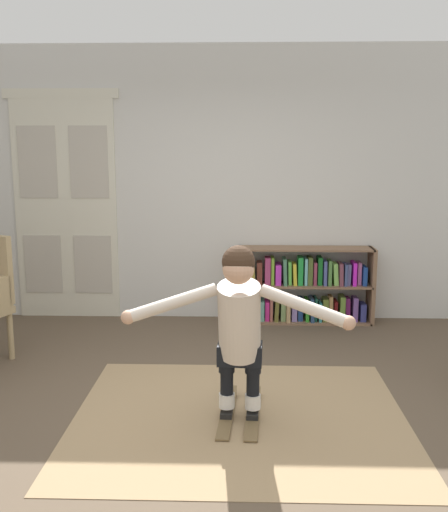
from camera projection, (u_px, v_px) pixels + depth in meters
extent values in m
plane|color=brown|center=(203.00, 422.00, 4.02)|extent=(7.20, 7.20, 0.00)
cube|color=silver|center=(218.00, 185.00, 6.31)|extent=(6.00, 0.10, 2.90)
cube|color=beige|center=(41.00, 210.00, 6.36)|extent=(0.55, 0.04, 2.35)
cube|color=#B3AC9E|center=(37.00, 162.00, 6.25)|extent=(0.41, 0.01, 0.76)
cube|color=#B3AC9E|center=(43.00, 264.00, 6.45)|extent=(0.41, 0.01, 0.64)
cube|color=beige|center=(91.00, 211.00, 6.35)|extent=(0.55, 0.04, 2.35)
cube|color=#B3AC9E|center=(89.00, 162.00, 6.23)|extent=(0.41, 0.01, 0.76)
cube|color=#B3AC9E|center=(93.00, 264.00, 6.43)|extent=(0.41, 0.01, 0.64)
cube|color=beige|center=(60.00, 93.00, 6.13)|extent=(1.22, 0.04, 0.10)
cube|color=#9C7F5A|center=(240.00, 417.00, 4.09)|extent=(2.30, 1.98, 0.01)
cube|color=brown|center=(239.00, 285.00, 6.29)|extent=(0.04, 0.30, 0.81)
cube|color=brown|center=(371.00, 285.00, 6.25)|extent=(0.04, 0.30, 0.81)
cube|color=brown|center=(304.00, 321.00, 6.34)|extent=(1.40, 0.30, 0.02)
cube|color=brown|center=(305.00, 285.00, 6.27)|extent=(1.40, 0.30, 0.02)
cube|color=brown|center=(306.00, 249.00, 6.19)|extent=(1.40, 0.30, 0.02)
cube|color=#256E28|center=(243.00, 307.00, 6.33)|extent=(0.05, 0.20, 0.27)
cube|color=#6C3CA9|center=(250.00, 307.00, 6.31)|extent=(0.05, 0.20, 0.28)
cube|color=#2FB798|center=(255.00, 306.00, 6.31)|extent=(0.06, 0.17, 0.30)
cube|color=slate|center=(262.00, 309.00, 6.35)|extent=(0.05, 0.22, 0.21)
cube|color=#C22577|center=(267.00, 310.00, 6.35)|extent=(0.04, 0.19, 0.21)
cube|color=#A2594E|center=(271.00, 308.00, 6.33)|extent=(0.03, 0.18, 0.25)
cube|color=brown|center=(276.00, 307.00, 6.32)|extent=(0.05, 0.21, 0.27)
cube|color=#7B9A5E|center=(283.00, 307.00, 6.34)|extent=(0.05, 0.20, 0.27)
cube|color=tan|center=(288.00, 308.00, 6.30)|extent=(0.04, 0.21, 0.26)
cube|color=#826EAC|center=(294.00, 311.00, 6.33)|extent=(0.06, 0.18, 0.18)
cube|color=navy|center=(300.00, 309.00, 6.32)|extent=(0.05, 0.15, 0.25)
cube|color=green|center=(307.00, 309.00, 6.33)|extent=(0.04, 0.23, 0.23)
cube|color=navy|center=(311.00, 309.00, 6.30)|extent=(0.05, 0.23, 0.25)
cube|color=#174D3B|center=(315.00, 308.00, 6.32)|extent=(0.03, 0.19, 0.25)
cube|color=teal|center=(320.00, 311.00, 6.31)|extent=(0.03, 0.20, 0.20)
cube|color=#5A6A28|center=(325.00, 309.00, 6.32)|extent=(0.06, 0.18, 0.24)
cube|color=#AA814D|center=(330.00, 308.00, 6.31)|extent=(0.05, 0.15, 0.27)
cube|color=#4F0E0F|center=(335.00, 310.00, 6.30)|extent=(0.04, 0.19, 0.22)
cube|color=#5B7B30|center=(341.00, 308.00, 6.30)|extent=(0.05, 0.19, 0.27)
cube|color=#5D1850|center=(347.00, 309.00, 6.30)|extent=(0.06, 0.15, 0.25)
cube|color=#6C4990|center=(354.00, 309.00, 6.29)|extent=(0.05, 0.15, 0.26)
cube|color=navy|center=(362.00, 312.00, 6.31)|extent=(0.06, 0.17, 0.19)
cube|color=green|center=(243.00, 274.00, 6.25)|extent=(0.06, 0.15, 0.22)
cube|color=#2F7C36|center=(248.00, 273.00, 6.25)|extent=(0.03, 0.15, 0.25)
cube|color=olive|center=(253.00, 275.00, 6.26)|extent=(0.06, 0.20, 0.20)
cube|color=brown|center=(259.00, 273.00, 6.28)|extent=(0.06, 0.17, 0.24)
cube|color=#A03968|center=(268.00, 271.00, 6.24)|extent=(0.06, 0.15, 0.29)
cube|color=#73AA33|center=(272.00, 270.00, 6.26)|extent=(0.03, 0.18, 0.29)
cube|color=#C132BF|center=(278.00, 274.00, 6.27)|extent=(0.06, 0.22, 0.22)
cube|color=#417658|center=(285.00, 271.00, 6.24)|extent=(0.05, 0.21, 0.29)
cube|color=#69D553|center=(289.00, 272.00, 6.27)|extent=(0.04, 0.18, 0.25)
cube|color=gold|center=(294.00, 274.00, 6.24)|extent=(0.05, 0.18, 0.23)
cube|color=green|center=(300.00, 270.00, 6.24)|extent=(0.05, 0.18, 0.30)
cube|color=#6BBABD|center=(305.00, 271.00, 6.25)|extent=(0.03, 0.19, 0.28)
cube|color=#475A27|center=(310.00, 270.00, 6.23)|extent=(0.05, 0.16, 0.30)
cube|color=brown|center=(314.00, 273.00, 6.25)|extent=(0.03, 0.19, 0.24)
cube|color=#176524|center=(319.00, 270.00, 6.25)|extent=(0.05, 0.18, 0.30)
cube|color=#44518F|center=(324.00, 272.00, 6.24)|extent=(0.04, 0.19, 0.26)
cube|color=#487839|center=(329.00, 272.00, 6.22)|extent=(0.04, 0.17, 0.27)
cube|color=#8DD763|center=(335.00, 273.00, 6.25)|extent=(0.06, 0.17, 0.23)
cube|color=brown|center=(340.00, 274.00, 6.21)|extent=(0.05, 0.19, 0.24)
cube|color=#3C4A7B|center=(345.00, 274.00, 6.22)|extent=(0.03, 0.19, 0.23)
cube|color=#535485|center=(348.00, 274.00, 6.22)|extent=(0.04, 0.14, 0.23)
cube|color=#CE22CD|center=(353.00, 273.00, 6.23)|extent=(0.04, 0.20, 0.25)
cube|color=#A95F92|center=(359.00, 273.00, 6.25)|extent=(0.04, 0.15, 0.24)
cube|color=navy|center=(364.00, 275.00, 6.24)|extent=(0.04, 0.20, 0.20)
cylinder|color=tan|center=(11.00, 336.00, 5.19)|extent=(0.07, 0.07, 0.42)
cube|color=brown|center=(227.00, 415.00, 4.09)|extent=(0.13, 0.72, 0.01)
cube|color=brown|center=(230.00, 392.00, 4.41)|extent=(0.10, 0.12, 0.06)
cube|color=black|center=(227.00, 413.00, 4.07)|extent=(0.09, 0.12, 0.04)
cube|color=brown|center=(253.00, 416.00, 4.08)|extent=(0.13, 0.72, 0.01)
cube|color=brown|center=(255.00, 393.00, 4.39)|extent=(0.10, 0.12, 0.06)
cube|color=black|center=(253.00, 414.00, 4.05)|extent=(0.09, 0.12, 0.04)
cylinder|color=white|center=(227.00, 400.00, 4.07)|extent=(0.12, 0.12, 0.10)
cylinder|color=black|center=(227.00, 373.00, 4.04)|extent=(0.10, 0.10, 0.30)
cylinder|color=black|center=(227.00, 356.00, 4.00)|extent=(0.12, 0.12, 0.22)
cylinder|color=white|center=(253.00, 401.00, 4.06)|extent=(0.12, 0.12, 0.10)
cylinder|color=black|center=(253.00, 374.00, 4.02)|extent=(0.10, 0.10, 0.30)
cylinder|color=black|center=(253.00, 357.00, 3.98)|extent=(0.12, 0.12, 0.22)
cube|color=black|center=(240.00, 353.00, 3.99)|extent=(0.31, 0.20, 0.14)
cylinder|color=beige|center=(239.00, 321.00, 3.87)|extent=(0.30, 0.43, 0.58)
sphere|color=tan|center=(238.00, 268.00, 3.67)|extent=(0.21, 0.21, 0.20)
sphere|color=#382619|center=(238.00, 262.00, 3.67)|extent=(0.22, 0.22, 0.21)
cylinder|color=beige|center=(173.00, 303.00, 3.70)|extent=(0.58, 0.27, 0.22)
sphere|color=tan|center=(128.00, 317.00, 3.63)|extent=(0.10, 0.10, 0.09)
cylinder|color=beige|center=(304.00, 306.00, 3.63)|extent=(0.56, 0.33, 0.22)
sphere|color=tan|center=(348.00, 323.00, 3.51)|extent=(0.10, 0.10, 0.09)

